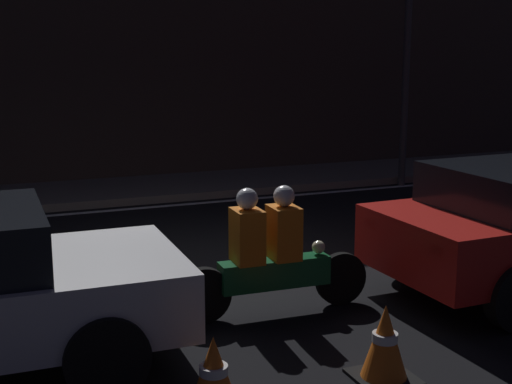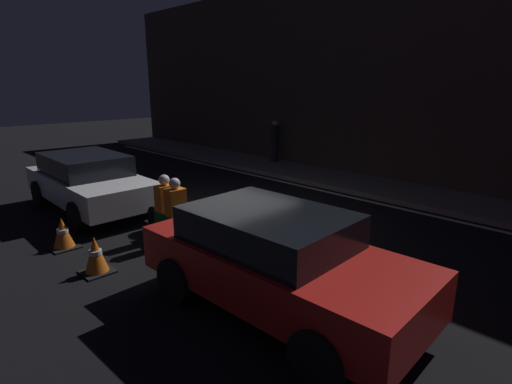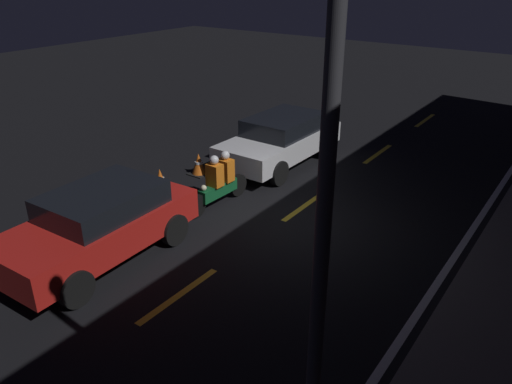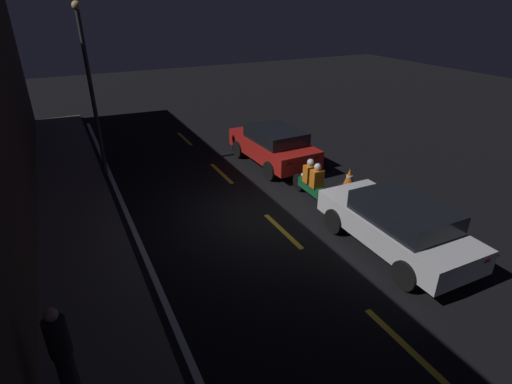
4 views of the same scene
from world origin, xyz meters
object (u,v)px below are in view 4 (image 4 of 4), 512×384
(motorcycle, at_px, (312,182))
(traffic_cone_mid, at_px, (349,178))
(taxi_red, at_px, (273,145))
(street_lamp, at_px, (90,84))
(traffic_cone_near, at_px, (380,196))
(sedan_white, at_px, (397,223))
(pedestrian, at_px, (61,349))

(motorcycle, xyz_separation_m, traffic_cone_mid, (0.31, -1.74, -0.32))
(taxi_red, height_order, street_lamp, street_lamp)
(traffic_cone_near, bearing_deg, taxi_red, 16.78)
(traffic_cone_near, bearing_deg, traffic_cone_mid, 0.28)
(traffic_cone_mid, height_order, street_lamp, street_lamp)
(sedan_white, xyz_separation_m, pedestrian, (-0.75, 7.69, 0.18))
(pedestrian, relative_size, street_lamp, 0.28)
(traffic_cone_mid, bearing_deg, motorcycle, 100.09)
(traffic_cone_mid, bearing_deg, taxi_red, 24.39)
(sedan_white, height_order, taxi_red, taxi_red)
(traffic_cone_mid, bearing_deg, street_lamp, 55.79)
(traffic_cone_near, height_order, traffic_cone_mid, traffic_cone_mid)
(traffic_cone_mid, xyz_separation_m, pedestrian, (-4.32, 9.09, 0.64))
(traffic_cone_near, xyz_separation_m, pedestrian, (-2.81, 9.10, 0.66))
(sedan_white, distance_m, pedestrian, 7.72)
(pedestrian, height_order, street_lamp, street_lamp)
(sedan_white, bearing_deg, taxi_red, 0.05)
(traffic_cone_mid, height_order, pedestrian, pedestrian)
(traffic_cone_near, distance_m, traffic_cone_mid, 1.50)
(traffic_cone_mid, relative_size, street_lamp, 0.11)
(sedan_white, bearing_deg, motorcycle, 6.54)
(motorcycle, distance_m, traffic_cone_mid, 1.80)
(sedan_white, relative_size, traffic_cone_mid, 6.48)
(sedan_white, height_order, pedestrian, pedestrian)
(traffic_cone_near, xyz_separation_m, street_lamp, (6.45, 7.28, 2.93))
(traffic_cone_near, relative_size, street_lamp, 0.11)
(motorcycle, xyz_separation_m, pedestrian, (-4.01, 7.35, 0.32))
(traffic_cone_near, relative_size, traffic_cone_mid, 0.94)
(motorcycle, height_order, traffic_cone_near, motorcycle)
(taxi_red, xyz_separation_m, traffic_cone_mid, (-2.94, -1.33, -0.47))
(street_lamp, bearing_deg, traffic_cone_mid, -124.21)
(motorcycle, distance_m, street_lamp, 8.06)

